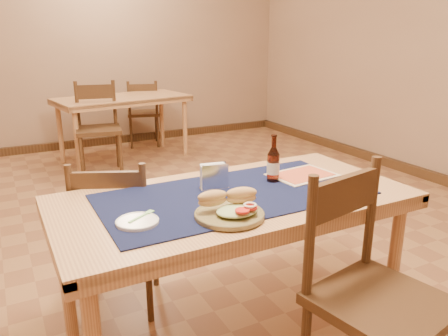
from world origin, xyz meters
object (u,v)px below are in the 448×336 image
chair_main_near (372,292)px  beer_bottle (273,164)px  sandwich_plate (231,209)px  chair_main_far (116,232)px  back_table (123,104)px  napkin_holder (214,177)px  main_table (234,212)px

chair_main_near → beer_bottle: 0.75m
chair_main_near → sandwich_plate: bearing=136.7°
sandwich_plate → beer_bottle: 0.49m
chair_main_far → beer_bottle: 0.90m
back_table → sandwich_plate: bearing=-98.7°
chair_main_far → chair_main_near: chair_main_near is taller
chair_main_near → napkin_holder: chair_main_near is taller
main_table → chair_main_far: chair_main_far is taller
back_table → sandwich_plate: size_ratio=5.66×
chair_main_far → beer_bottle: (0.68, -0.43, 0.39)m
chair_main_far → sandwich_plate: chair_main_far is taller
main_table → sandwich_plate: 0.28m
back_table → napkin_holder: napkin_holder is taller
chair_main_far → main_table: bearing=-48.9°
back_table → chair_main_near: size_ratio=1.62×
main_table → chair_main_near: bearing=-65.9°
sandwich_plate → main_table: bearing=57.6°
chair_main_near → sandwich_plate: (-0.41, 0.38, 0.28)m
back_table → napkin_holder: size_ratio=11.16×
beer_bottle → napkin_holder: beer_bottle is taller
chair_main_far → chair_main_near: 1.30m
chair_main_far → sandwich_plate: bearing=-67.5°
back_table → chair_main_near: bearing=-92.2°
sandwich_plate → chair_main_near: bearing=-43.3°
main_table → beer_bottle: size_ratio=6.91×
chair_main_far → beer_bottle: bearing=-31.9°
napkin_holder → sandwich_plate: bearing=-105.4°
beer_bottle → main_table: bearing=-165.0°
main_table → chair_main_near: (0.27, -0.60, -0.16)m
chair_main_far → sandwich_plate: size_ratio=3.11×
main_table → napkin_holder: (-0.05, 0.11, 0.14)m
sandwich_plate → napkin_holder: bearing=74.6°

